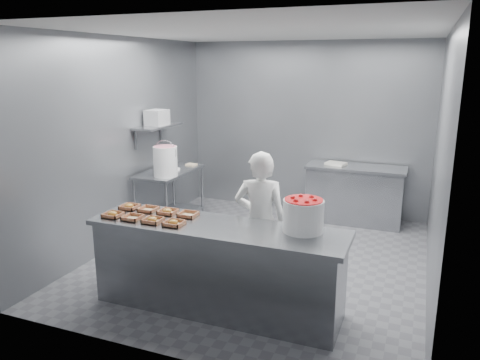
{
  "coord_description": "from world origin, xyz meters",
  "views": [
    {
      "loc": [
        1.81,
        -5.31,
        2.46
      ],
      "look_at": [
        -0.2,
        -0.2,
        1.07
      ],
      "focal_mm": 35.0,
      "sensor_mm": 36.0,
      "label": 1
    }
  ],
  "objects_px": {
    "tray_2": "(153,220)",
    "tray_7": "(188,214)",
    "service_counter": "(217,267)",
    "prep_table": "(170,190)",
    "back_counter": "(355,194)",
    "tray_0": "(113,214)",
    "glaze_bucket": "(165,161)",
    "tray_3": "(174,223)",
    "tray_4": "(129,206)",
    "worker": "(260,221)",
    "strawberry_tub": "(303,214)",
    "appliance": "(157,117)",
    "tray_1": "(133,217)",
    "tray_5": "(149,209)",
    "tray_6": "(168,211)"
  },
  "relations": [
    {
      "from": "tray_7",
      "to": "worker",
      "type": "xyz_separation_m",
      "value": [
        0.64,
        0.45,
        -0.14
      ]
    },
    {
      "from": "tray_6",
      "to": "tray_7",
      "type": "bearing_deg",
      "value": 0.0
    },
    {
      "from": "tray_1",
      "to": "tray_2",
      "type": "relative_size",
      "value": 1.0
    },
    {
      "from": "tray_4",
      "to": "appliance",
      "type": "xyz_separation_m",
      "value": [
        -0.71,
        1.8,
        0.75
      ]
    },
    {
      "from": "back_counter",
      "to": "strawberry_tub",
      "type": "xyz_separation_m",
      "value": [
        -0.07,
        -3.1,
        0.62
      ]
    },
    {
      "from": "service_counter",
      "to": "tray_1",
      "type": "height_order",
      "value": "tray_1"
    },
    {
      "from": "tray_1",
      "to": "tray_3",
      "type": "relative_size",
      "value": 1.0
    },
    {
      "from": "back_counter",
      "to": "tray_4",
      "type": "bearing_deg",
      "value": -122.99
    },
    {
      "from": "service_counter",
      "to": "tray_1",
      "type": "xyz_separation_m",
      "value": [
        -0.87,
        -0.15,
        0.47
      ]
    },
    {
      "from": "tray_4",
      "to": "tray_5",
      "type": "height_order",
      "value": "tray_4"
    },
    {
      "from": "service_counter",
      "to": "prep_table",
      "type": "bearing_deg",
      "value": 130.24
    },
    {
      "from": "tray_5",
      "to": "tray_0",
      "type": "bearing_deg",
      "value": -129.33
    },
    {
      "from": "tray_2",
      "to": "tray_6",
      "type": "height_order",
      "value": "same"
    },
    {
      "from": "strawberry_tub",
      "to": "tray_1",
      "type": "bearing_deg",
      "value": -170.06
    },
    {
      "from": "prep_table",
      "to": "glaze_bucket",
      "type": "height_order",
      "value": "glaze_bucket"
    },
    {
      "from": "tray_3",
      "to": "tray_6",
      "type": "xyz_separation_m",
      "value": [
        -0.24,
        0.3,
        0.0
      ]
    },
    {
      "from": "tray_3",
      "to": "worker",
      "type": "relative_size",
      "value": 0.12
    },
    {
      "from": "strawberry_tub",
      "to": "appliance",
      "type": "distance_m",
      "value": 3.26
    },
    {
      "from": "tray_1",
      "to": "glaze_bucket",
      "type": "height_order",
      "value": "glaze_bucket"
    },
    {
      "from": "tray_0",
      "to": "worker",
      "type": "bearing_deg",
      "value": 28.77
    },
    {
      "from": "tray_4",
      "to": "strawberry_tub",
      "type": "bearing_deg",
      "value": 0.05
    },
    {
      "from": "back_counter",
      "to": "tray_6",
      "type": "xyz_separation_m",
      "value": [
        -1.53,
        -3.1,
        0.47
      ]
    },
    {
      "from": "tray_4",
      "to": "tray_0",
      "type": "bearing_deg",
      "value": -90.0
    },
    {
      "from": "tray_2",
      "to": "worker",
      "type": "height_order",
      "value": "worker"
    },
    {
      "from": "back_counter",
      "to": "tray_2",
      "type": "xyz_separation_m",
      "value": [
        -1.53,
        -3.4,
        0.47
      ]
    },
    {
      "from": "back_counter",
      "to": "tray_7",
      "type": "height_order",
      "value": "tray_7"
    },
    {
      "from": "back_counter",
      "to": "appliance",
      "type": "relative_size",
      "value": 5.03
    },
    {
      "from": "tray_1",
      "to": "appliance",
      "type": "height_order",
      "value": "appliance"
    },
    {
      "from": "tray_2",
      "to": "tray_0",
      "type": "bearing_deg",
      "value": 180.0
    },
    {
      "from": "worker",
      "to": "service_counter",
      "type": "bearing_deg",
      "value": 56.39
    },
    {
      "from": "tray_2",
      "to": "worker",
      "type": "relative_size",
      "value": 0.12
    },
    {
      "from": "prep_table",
      "to": "tray_4",
      "type": "height_order",
      "value": "tray_4"
    },
    {
      "from": "service_counter",
      "to": "prep_table",
      "type": "relative_size",
      "value": 2.17
    },
    {
      "from": "tray_4",
      "to": "tray_6",
      "type": "distance_m",
      "value": 0.48
    },
    {
      "from": "tray_4",
      "to": "tray_7",
      "type": "bearing_deg",
      "value": 0.0
    },
    {
      "from": "tray_2",
      "to": "tray_6",
      "type": "xyz_separation_m",
      "value": [
        0.0,
        0.3,
        0.0
      ]
    },
    {
      "from": "tray_0",
      "to": "tray_1",
      "type": "distance_m",
      "value": 0.24
    },
    {
      "from": "strawberry_tub",
      "to": "tray_2",
      "type": "bearing_deg",
      "value": -168.49
    },
    {
      "from": "back_counter",
      "to": "tray_0",
      "type": "xyz_separation_m",
      "value": [
        -2.01,
        -3.4,
        0.47
      ]
    },
    {
      "from": "prep_table",
      "to": "tray_0",
      "type": "distance_m",
      "value": 2.19
    },
    {
      "from": "tray_3",
      "to": "tray_4",
      "type": "relative_size",
      "value": 1.0
    },
    {
      "from": "strawberry_tub",
      "to": "appliance",
      "type": "height_order",
      "value": "appliance"
    },
    {
      "from": "worker",
      "to": "appliance",
      "type": "relative_size",
      "value": 5.22
    },
    {
      "from": "tray_1",
      "to": "glaze_bucket",
      "type": "distance_m",
      "value": 1.88
    },
    {
      "from": "prep_table",
      "to": "worker",
      "type": "relative_size",
      "value": 0.77
    },
    {
      "from": "tray_3",
      "to": "tray_2",
      "type": "bearing_deg",
      "value": 180.0
    },
    {
      "from": "tray_5",
      "to": "strawberry_tub",
      "type": "bearing_deg",
      "value": 0.06
    },
    {
      "from": "tray_3",
      "to": "strawberry_tub",
      "type": "height_order",
      "value": "strawberry_tub"
    },
    {
      "from": "tray_2",
      "to": "tray_7",
      "type": "relative_size",
      "value": 1.0
    },
    {
      "from": "prep_table",
      "to": "appliance",
      "type": "distance_m",
      "value": 1.1
    }
  ]
}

